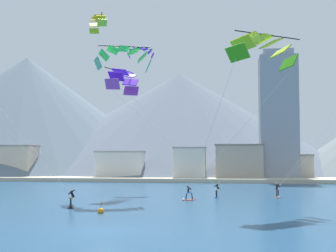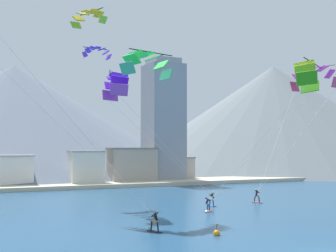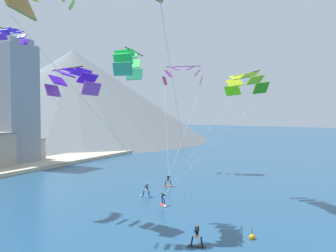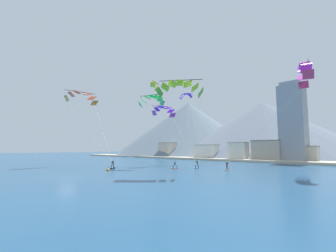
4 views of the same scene
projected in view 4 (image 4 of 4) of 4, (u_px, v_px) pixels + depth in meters
The scene contains 22 objects.
ground_plane at pixel (67, 177), 33.54m from camera, with size 400.00×400.00×0.00m, color navy.
kitesurfer_near_lead at pixel (174, 166), 46.94m from camera, with size 1.50×1.52×1.65m.
kitesurfer_near_trail at pixel (198, 166), 48.12m from camera, with size 0.68×1.75×1.75m.
kitesurfer_mid_center at pixel (113, 166), 47.54m from camera, with size 0.93×1.78×1.80m.
kitesurfer_far_left at pixel (227, 167), 43.60m from camera, with size 0.64×1.78×1.83m.
parafoil_kite_near_lead at pixel (180, 87), 38.01m from camera, with size 10.86×10.66×14.40m.
parafoil_kite_near_trail at pixel (164, 110), 58.26m from camera, with size 12.93×6.85×13.93m.
parafoil_kite_mid_center at pixel (82, 96), 58.24m from camera, with size 15.51×8.96×17.67m.
parafoil_kite_far_left at pixel (304, 73), 39.55m from camera, with size 14.96×7.66×17.45m.
parafoil_kite_distant_high_outer at pixel (154, 85), 61.01m from camera, with size 3.37×4.59×1.81m.
parafoil_kite_distant_low_drift at pixel (186, 95), 65.10m from camera, with size 3.92×1.60×1.47m.
parafoil_kite_distant_mid_solo at pixel (151, 99), 53.25m from camera, with size 6.38×3.95×2.62m.
race_marker_buoy at pixel (108, 170), 42.17m from camera, with size 0.56×0.56×1.02m.
shoreline_strip at pixel (238, 160), 75.63m from camera, with size 180.00×10.00×0.70m, color beige.
shore_building_harbour_front at pixel (206, 152), 87.03m from camera, with size 9.33×4.51×5.65m.
shore_building_promenade_mid at pixel (238, 151), 77.07m from camera, with size 6.04×4.28×6.35m.
shore_building_quay_east at pixel (267, 151), 71.78m from camera, with size 9.00×4.89×6.88m.
shore_building_quay_west at pixel (168, 150), 102.37m from camera, with size 6.89×5.75×6.86m.
shore_building_old_town at pixel (308, 154), 65.69m from camera, with size 5.23×4.17×4.98m.
highrise_tower at pixel (293, 123), 69.08m from camera, with size 7.00×7.00×24.69m.
mountain_peak_west_ridge at pixel (188, 129), 140.40m from camera, with size 90.58×90.58×32.91m.
mountain_peak_central_summit at pixel (263, 129), 116.09m from camera, with size 96.01×96.01×28.37m.
Camera 4 is at (34.23, -14.93, 4.28)m, focal length 24.00 mm.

